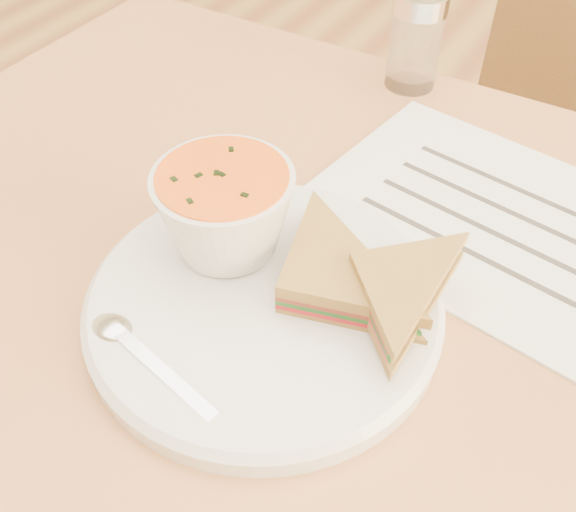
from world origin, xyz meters
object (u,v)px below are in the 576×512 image
Objects in this scene: chair_far at (501,227)px; soup_bowl at (226,215)px; plate at (264,304)px; dining_table at (320,475)px; condiment_shaker at (415,41)px.

soup_bowl is (-0.14, -0.55, 0.39)m from chair_far.
plate is at bearing 97.36° from chair_far.
chair_far is (0.06, 0.52, 0.04)m from dining_table.
chair_far is 0.68m from plate.
chair_far is 7.47× the size of soup_bowl.
soup_bowl is 0.35m from condiment_shaker.
dining_table is 0.52m from chair_far.
plate is (-0.03, -0.07, 0.38)m from dining_table.
plate is at bearing -112.81° from dining_table.
condiment_shaker is (-0.04, 0.38, 0.05)m from plate.
chair_far is 0.69m from soup_bowl.
dining_table is 1.20× the size of chair_far.
condiment_shaker is at bearing 95.81° from plate.
condiment_shaker reaches higher than soup_bowl.
soup_bowl reaches higher than dining_table.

